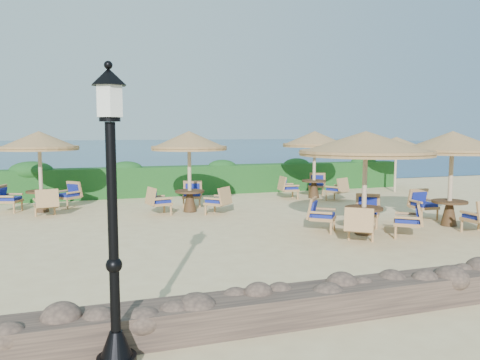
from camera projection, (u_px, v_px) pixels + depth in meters
ground at (277, 226)px, 13.15m from camera, size 120.00×120.00×0.00m
sea at (116, 147)px, 79.20m from camera, size 160.00×160.00×0.00m
hedge at (211, 179)px, 19.88m from camera, size 18.00×0.90×1.20m
stone_wall at (432, 288)px, 7.27m from camera, size 15.00×0.65×0.44m
lamp_post at (113, 233)px, 5.06m from camera, size 0.44×0.44×3.31m
extra_parasol at (396, 142)px, 20.28m from camera, size 2.30×2.30×2.41m
cafe_set_0 at (365, 159)px, 11.86m from camera, size 3.41×3.41×2.65m
cafe_set_1 at (452, 154)px, 12.96m from camera, size 2.77×2.81×2.65m
cafe_set_2 at (40, 156)px, 15.20m from camera, size 2.72×2.70×2.65m
cafe_set_3 at (189, 156)px, 15.23m from camera, size 2.69×2.70×2.65m
cafe_set_4 at (314, 152)px, 18.43m from camera, size 2.69×2.77×2.65m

